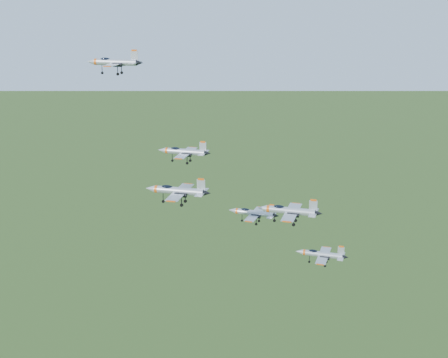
# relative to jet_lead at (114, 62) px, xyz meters

# --- Properties ---
(jet_lead) EXTENTS (13.65, 11.31, 3.65)m
(jet_lead) POSITION_rel_jet_lead_xyz_m (0.00, 0.00, 0.00)
(jet_lead) COLOR #AEB3BB
(jet_left_high) EXTENTS (11.32, 9.44, 3.02)m
(jet_left_high) POSITION_rel_jet_lead_xyz_m (19.15, -18.23, -15.64)
(jet_left_high) COLOR #AEB3BB
(jet_right_high) EXTENTS (12.87, 10.72, 3.44)m
(jet_right_high) POSITION_rel_jet_lead_xyz_m (20.07, -30.18, -20.04)
(jet_right_high) COLOR #AEB3BB
(jet_left_low) EXTENTS (11.51, 9.71, 3.10)m
(jet_left_low) POSITION_rel_jet_lead_xyz_m (32.88, -10.85, -30.92)
(jet_left_low) COLOR #AEB3BB
(jet_right_low) EXTENTS (13.21, 11.05, 3.53)m
(jet_right_low) POSITION_rel_jet_lead_xyz_m (40.79, -21.30, -26.27)
(jet_right_low) COLOR #AEB3BB
(jet_trail) EXTENTS (11.35, 9.51, 3.04)m
(jet_trail) POSITION_rel_jet_lead_xyz_m (47.85, -14.95, -38.12)
(jet_trail) COLOR #AEB3BB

